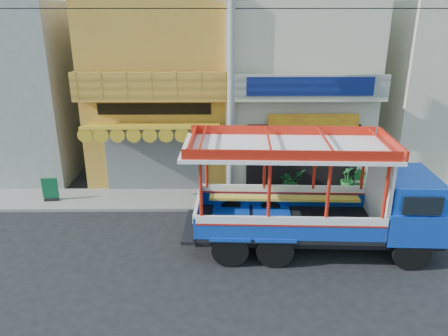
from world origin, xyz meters
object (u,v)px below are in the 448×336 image
songthaew_truck (335,198)px  green_sign (50,191)px  potted_plant_a (291,182)px  potted_plant_b (360,183)px  utility_pole (235,77)px  potted_plant_c (348,179)px

songthaew_truck → green_sign: size_ratio=8.69×
potted_plant_a → potted_plant_b: bearing=-40.3°
utility_pole → potted_plant_a: 5.06m
potted_plant_a → songthaew_truck: bearing=-119.4°
green_sign → potted_plant_c: size_ratio=0.87×
utility_pole → green_sign: 8.57m
songthaew_truck → potted_plant_c: bearing=68.5°
songthaew_truck → potted_plant_b: (2.10, 3.98, -1.15)m
green_sign → potted_plant_c: potted_plant_c is taller
songthaew_truck → green_sign: songthaew_truck is taller
potted_plant_b → potted_plant_a: bearing=60.3°
potted_plant_b → green_sign: bearing=63.7°
utility_pole → potted_plant_b: size_ratio=26.12×
potted_plant_b → potted_plant_c: same height
utility_pole → potted_plant_a: size_ratio=25.59×
green_sign → utility_pole: bearing=-4.3°
potted_plant_b → potted_plant_c: size_ratio=1.00×
potted_plant_c → green_sign: bearing=-58.8°
potted_plant_b → potted_plant_c: (-0.35, 0.48, 0.00)m
songthaew_truck → potted_plant_c: songthaew_truck is taller
potted_plant_a → potted_plant_b: 2.76m
utility_pole → potted_plant_a: (2.34, 1.01, -4.37)m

